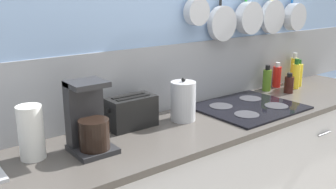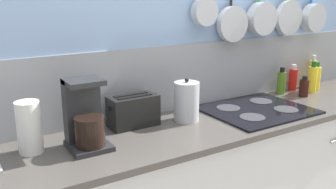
# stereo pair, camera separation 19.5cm
# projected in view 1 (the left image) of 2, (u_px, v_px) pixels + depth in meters

# --- Properties ---
(wall_back) EXTENTS (7.20, 0.16, 2.60)m
(wall_back) POSITION_uv_depth(u_px,v_px,m) (172.00, 48.00, 2.33)
(wall_back) COLOR #84A3CC
(wall_back) RESTS_ON ground_plane
(countertop) EXTENTS (3.27, 0.60, 0.03)m
(countertop) POSITION_uv_depth(u_px,v_px,m) (206.00, 124.00, 2.18)
(countertop) COLOR #4C4742
(countertop) RESTS_ON cabinet_base
(paper_towel_roll) EXTENTS (0.11, 0.11, 0.25)m
(paper_towel_roll) POSITION_uv_depth(u_px,v_px,m) (31.00, 132.00, 1.65)
(paper_towel_roll) COLOR white
(paper_towel_roll) RESTS_ON countertop
(coffee_maker) EXTENTS (0.19, 0.21, 0.34)m
(coffee_maker) POSITION_uv_depth(u_px,v_px,m) (89.00, 122.00, 1.74)
(coffee_maker) COLOR #262628
(coffee_maker) RESTS_ON countertop
(toaster) EXTENTS (0.29, 0.14, 0.18)m
(toaster) POSITION_uv_depth(u_px,v_px,m) (131.00, 112.00, 2.05)
(toaster) COLOR black
(toaster) RESTS_ON countertop
(kettle) EXTENTS (0.15, 0.15, 0.25)m
(kettle) POSITION_uv_depth(u_px,v_px,m) (183.00, 101.00, 2.16)
(kettle) COLOR #B7BABF
(kettle) RESTS_ON countertop
(cooktop) EXTENTS (0.64, 0.54, 0.01)m
(cooktop) POSITION_uv_depth(u_px,v_px,m) (249.00, 107.00, 2.41)
(cooktop) COLOR black
(cooktop) RESTS_ON countertop
(bottle_hot_sauce) EXTENTS (0.06, 0.06, 0.20)m
(bottle_hot_sauce) POSITION_uv_depth(u_px,v_px,m) (267.00, 79.00, 2.81)
(bottle_hot_sauce) COLOR #4C721E
(bottle_hot_sauce) RESTS_ON countertop
(bottle_cooking_wine) EXTENTS (0.07, 0.07, 0.15)m
(bottle_cooking_wine) POSITION_uv_depth(u_px,v_px,m) (289.00, 84.00, 2.75)
(bottle_cooking_wine) COLOR #33140F
(bottle_cooking_wine) RESTS_ON countertop
(bottle_sesame_oil) EXTENTS (0.06, 0.06, 0.20)m
(bottle_sesame_oil) POSITION_uv_depth(u_px,v_px,m) (277.00, 76.00, 2.92)
(bottle_sesame_oil) COLOR red
(bottle_sesame_oil) RESTS_ON countertop
(bottle_vinegar) EXTENTS (0.06, 0.06, 0.23)m
(bottle_vinegar) POSITION_uv_depth(u_px,v_px,m) (296.00, 75.00, 2.87)
(bottle_vinegar) COLOR yellow
(bottle_vinegar) RESTS_ON countertop
(bottle_olive_oil) EXTENTS (0.07, 0.07, 0.21)m
(bottle_olive_oil) POSITION_uv_depth(u_px,v_px,m) (298.00, 74.00, 2.95)
(bottle_olive_oil) COLOR yellow
(bottle_olive_oil) RESTS_ON countertop
(bottle_dish_soap) EXTENTS (0.06, 0.06, 0.25)m
(bottle_dish_soap) POSITION_uv_depth(u_px,v_px,m) (294.00, 70.00, 3.05)
(bottle_dish_soap) COLOR yellow
(bottle_dish_soap) RESTS_ON countertop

